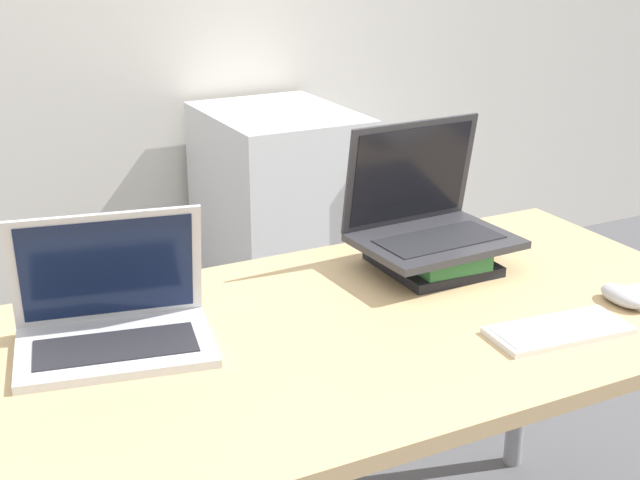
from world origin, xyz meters
TOP-DOWN VIEW (x-y plane):
  - desk at (0.00, 0.39)m, footprint 1.63×0.78m
  - laptop_left at (-0.38, 0.51)m, footprint 0.38×0.29m
  - book_stack at (0.34, 0.56)m, footprint 0.22×0.24m
  - laptop_on_books at (0.33, 0.58)m, footprint 0.33×0.26m
  - wireless_keyboard at (0.36, 0.18)m, footprint 0.27×0.14m
  - mouse at (0.56, 0.23)m, footprint 0.06×0.11m
  - mini_fridge at (0.55, 1.82)m, footprint 0.47×0.62m

SIDE VIEW (x-z plane):
  - mini_fridge at x=0.55m, z-range 0.00..0.81m
  - desk at x=0.00m, z-range 0.29..1.02m
  - wireless_keyboard at x=0.36m, z-range 0.72..0.74m
  - mouse at x=0.56m, z-range 0.73..0.76m
  - book_stack at x=0.34m, z-range 0.72..0.78m
  - laptop_left at x=-0.38m, z-range 0.65..0.89m
  - laptop_on_books at x=0.33m, z-range 0.71..0.96m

